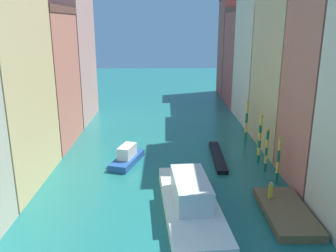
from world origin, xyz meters
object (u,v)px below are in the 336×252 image
(mooring_pole_3, at_px, (259,139))
(person_on_dock, at_px, (271,190))
(mooring_pole_2, at_px, (260,138))
(mooring_pole_0, at_px, (278,160))
(waterfront_dock, at_px, (286,212))
(mooring_pole_1, at_px, (266,150))
(vaporetto_white, at_px, (190,201))
(motorboat_0, at_px, (127,157))
(gondola_black, at_px, (218,156))
(mooring_pole_4, at_px, (246,121))

(mooring_pole_3, bearing_deg, person_on_dock, -99.57)
(mooring_pole_2, bearing_deg, mooring_pole_0, -86.47)
(waterfront_dock, xyz_separation_m, mooring_pole_1, (0.73, 8.52, 1.93))
(vaporetto_white, xyz_separation_m, motorboat_0, (-5.89, 10.05, -0.31))
(person_on_dock, xyz_separation_m, mooring_pole_2, (1.40, 9.09, 1.39))
(person_on_dock, height_order, gondola_black, person_on_dock)
(vaporetto_white, bearing_deg, mooring_pole_2, 52.52)
(person_on_dock, xyz_separation_m, vaporetto_white, (-6.48, -1.18, -0.24))
(mooring_pole_1, height_order, mooring_pole_4, mooring_pole_4)
(vaporetto_white, bearing_deg, person_on_dock, 10.36)
(mooring_pole_1, height_order, gondola_black, mooring_pole_1)
(mooring_pole_0, bearing_deg, waterfront_dock, -99.71)
(mooring_pole_3, height_order, gondola_black, mooring_pole_3)
(mooring_pole_0, xyz_separation_m, mooring_pole_3, (0.11, 7.00, -0.30))
(person_on_dock, bearing_deg, mooring_pole_3, 80.43)
(mooring_pole_3, distance_m, motorboat_0, 14.40)
(mooring_pole_0, bearing_deg, motorboat_0, 160.44)
(motorboat_0, bearing_deg, vaporetto_white, -59.65)
(mooring_pole_1, bearing_deg, waterfront_dock, -94.89)
(waterfront_dock, distance_m, mooring_pole_4, 17.71)
(mooring_pole_4, bearing_deg, mooring_pole_0, -88.99)
(gondola_black, distance_m, motorboat_0, 9.76)
(motorboat_0, bearing_deg, mooring_pole_3, 8.02)
(mooring_pole_3, height_order, motorboat_0, mooring_pole_3)
(mooring_pole_2, relative_size, motorboat_0, 0.90)
(mooring_pole_0, bearing_deg, mooring_pole_4, 91.01)
(vaporetto_white, xyz_separation_m, gondola_black, (3.77, 11.41, -0.79))
(mooring_pole_1, distance_m, mooring_pole_4, 9.02)
(mooring_pole_1, bearing_deg, vaporetto_white, -134.99)
(motorboat_0, bearing_deg, person_on_dock, -35.66)
(mooring_pole_1, xyz_separation_m, mooring_pole_4, (0.02, 9.02, 0.38))
(mooring_pole_0, height_order, motorboat_0, mooring_pole_0)
(mooring_pole_4, xyz_separation_m, vaporetto_white, (-7.99, -16.99, -1.61))
(mooring_pole_2, bearing_deg, mooring_pole_1, -87.69)
(mooring_pole_3, bearing_deg, motorboat_0, -171.98)
(mooring_pole_0, bearing_deg, mooring_pole_2, 93.53)
(mooring_pole_2, relative_size, gondola_black, 0.59)
(waterfront_dock, bearing_deg, person_on_dock, 113.64)
(mooring_pole_1, distance_m, gondola_black, 5.79)
(mooring_pole_3, distance_m, mooring_pole_4, 4.98)
(mooring_pole_4, bearing_deg, vaporetto_white, -115.18)
(mooring_pole_1, height_order, vaporetto_white, mooring_pole_1)
(mooring_pole_0, distance_m, mooring_pole_3, 7.01)
(mooring_pole_1, height_order, mooring_pole_3, mooring_pole_1)
(waterfront_dock, relative_size, motorboat_0, 1.25)
(person_on_dock, distance_m, mooring_pole_1, 7.02)
(person_on_dock, height_order, mooring_pole_0, mooring_pole_0)
(gondola_black, bearing_deg, mooring_pole_1, -39.31)
(mooring_pole_4, relative_size, vaporetto_white, 0.40)
(mooring_pole_4, relative_size, gondola_black, 0.58)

